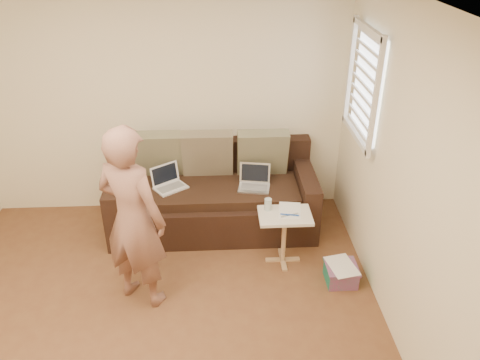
{
  "coord_description": "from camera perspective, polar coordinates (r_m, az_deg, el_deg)",
  "views": [
    {
      "loc": [
        0.58,
        -2.72,
        3.09
      ],
      "look_at": [
        0.8,
        1.4,
        0.78
      ],
      "focal_mm": 35.9,
      "sensor_mm": 36.0,
      "label": 1
    }
  ],
  "objects": [
    {
      "name": "pillow_right",
      "position": [
        5.25,
        2.69,
        3.23
      ],
      "size": [
        0.55,
        0.28,
        0.57
      ],
      "primitive_type": null,
      "rotation": [
        0.26,
        0.0,
        0.0
      ],
      "color": "#68664D",
      "rests_on": "sofa"
    },
    {
      "name": "window_blinds",
      "position": [
        4.65,
        14.5,
        10.93
      ],
      "size": [
        0.12,
        0.88,
        1.08
      ],
      "primitive_type": null,
      "color": "white",
      "rests_on": "wall_right"
    },
    {
      "name": "floor",
      "position": [
        4.16,
        -10.63,
        -19.46
      ],
      "size": [
        4.5,
        4.5,
        0.0
      ],
      "primitive_type": "plane",
      "color": "brown",
      "rests_on": "ground"
    },
    {
      "name": "laptop_white",
      "position": [
        5.15,
        -8.21,
        -1.01
      ],
      "size": [
        0.4,
        0.38,
        0.24
      ],
      "primitive_type": null,
      "rotation": [
        0.0,
        0.0,
        0.61
      ],
      "color": "white",
      "rests_on": "sofa"
    },
    {
      "name": "drinking_glass",
      "position": [
        4.65,
        3.35,
        -2.91
      ],
      "size": [
        0.07,
        0.07,
        0.12
      ],
      "primitive_type": null,
      "color": "silver",
      "rests_on": "side_table"
    },
    {
      "name": "sofa",
      "position": [
        5.23,
        -3.21,
        -1.46
      ],
      "size": [
        2.2,
        0.95,
        0.85
      ],
      "primitive_type": null,
      "color": "black",
      "rests_on": "ground"
    },
    {
      "name": "laptop_silver",
      "position": [
        5.1,
        1.66,
        -1.03
      ],
      "size": [
        0.36,
        0.29,
        0.22
      ],
      "primitive_type": null,
      "rotation": [
        0.0,
        0.0,
        -0.18
      ],
      "color": "#B7BABC",
      "rests_on": "sofa"
    },
    {
      "name": "person",
      "position": [
        4.12,
        -12.62,
        -4.52
      ],
      "size": [
        0.74,
        0.66,
        1.7
      ],
      "primitive_type": "imported",
      "rotation": [
        0.0,
        0.0,
        2.65
      ],
      "color": "brown",
      "rests_on": "ground"
    },
    {
      "name": "wall_back",
      "position": [
        5.31,
        -9.27,
        9.18
      ],
      "size": [
        4.0,
        0.0,
        4.0
      ],
      "primitive_type": "plane",
      "rotation": [
        1.57,
        0.0,
        0.0
      ],
      "color": "beige",
      "rests_on": "ground"
    },
    {
      "name": "wall_right",
      "position": [
        3.55,
        21.04,
        -3.21
      ],
      "size": [
        0.0,
        4.5,
        4.5
      ],
      "primitive_type": "plane",
      "rotation": [
        1.57,
        0.0,
        -1.57
      ],
      "color": "beige",
      "rests_on": "ground"
    },
    {
      "name": "pillow_mid",
      "position": [
        5.24,
        -3.88,
        3.13
      ],
      "size": [
        0.55,
        0.27,
        0.57
      ],
      "primitive_type": null,
      "rotation": [
        0.24,
        0.0,
        0.0
      ],
      "color": "brown",
      "rests_on": "sofa"
    },
    {
      "name": "paper_on_table",
      "position": [
        4.68,
        5.95,
        -3.61
      ],
      "size": [
        0.25,
        0.33,
        0.0
      ],
      "primitive_type": null,
      "rotation": [
        0.0,
        0.0,
        -0.14
      ],
      "color": "white",
      "rests_on": "side_table"
    },
    {
      "name": "striped_box",
      "position": [
        4.73,
        11.9,
        -10.82
      ],
      "size": [
        0.3,
        0.3,
        0.19
      ],
      "primitive_type": null,
      "color": "#CE1E87",
      "rests_on": "ground"
    },
    {
      "name": "pillow_left",
      "position": [
        5.3,
        -9.84,
        3.05
      ],
      "size": [
        0.55,
        0.29,
        0.57
      ],
      "primitive_type": null,
      "rotation": [
        0.28,
        0.0,
        0.0
      ],
      "color": "#68664D",
      "rests_on": "sofa"
    },
    {
      "name": "scissors",
      "position": [
        4.61,
        5.93,
        -4.16
      ],
      "size": [
        0.2,
        0.16,
        0.02
      ],
      "primitive_type": null,
      "rotation": [
        0.0,
        0.0,
        0.35
      ],
      "color": "silver",
      "rests_on": "side_table"
    },
    {
      "name": "ceiling",
      "position": [
        2.82,
        -15.65,
        18.21
      ],
      "size": [
        4.5,
        4.5,
        0.0
      ],
      "primitive_type": "plane",
      "rotation": [
        3.14,
        0.0,
        0.0
      ],
      "color": "white",
      "rests_on": "wall_back"
    },
    {
      "name": "side_table",
      "position": [
        4.79,
        5.23,
        -6.87
      ],
      "size": [
        0.51,
        0.36,
        0.56
      ],
      "primitive_type": null,
      "color": "silver",
      "rests_on": "ground"
    }
  ]
}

